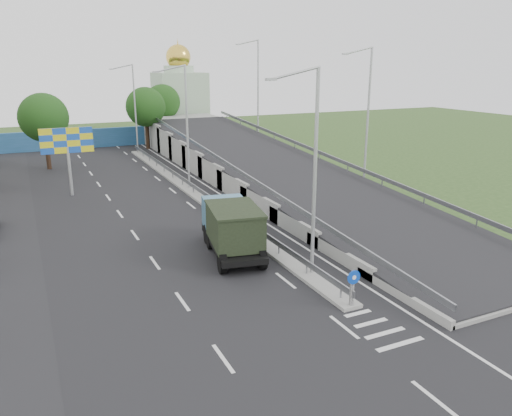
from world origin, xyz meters
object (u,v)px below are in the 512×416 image
sign_bollard (352,288)px  lamp_post_near (312,163)px  billboard (67,144)px  dump_truck (231,226)px  church (180,98)px  lamp_post_mid (185,121)px  lamp_post_far (133,104)px

sign_bollard → lamp_post_near: size_ratio=0.17×
lamp_post_near → billboard: (-9.11, 22.00, -1.62)m
dump_truck → billboard: bearing=122.0°
lamp_post_near → dump_truck: (-2.27, 4.61, -4.18)m
sign_bollard → billboard: (-9.00, 25.83, 3.15)m
church → billboard: 37.23m
lamp_post_mid → dump_truck: size_ratio=1.44×
billboard → lamp_post_near: bearing=-67.5°
lamp_post_near → lamp_post_far: bearing=90.0°
lamp_post_near → dump_truck: size_ratio=1.44×
church → dump_truck: size_ratio=1.98×
lamp_post_near → church: bearing=79.6°
church → dump_truck: church is taller
sign_bollard → church: size_ratio=0.12×
sign_bollard → church: bearing=80.2°
lamp_post_near → dump_truck: lamp_post_near is taller
lamp_post_mid → billboard: lamp_post_mid is taller
lamp_post_mid → dump_truck: (-2.27, -15.39, -4.18)m
lamp_post_far → billboard: (-9.11, -18.00, -1.62)m
dump_truck → lamp_post_far: bearing=96.9°
lamp_post_mid → lamp_post_far: same height
church → dump_truck: (-12.16, -49.39, -3.69)m
church → lamp_post_far: bearing=-125.2°
lamp_post_near → lamp_post_far: size_ratio=1.00×
sign_bollard → church: church is taller
lamp_post_near → church: 54.90m
sign_bollard → lamp_post_far: 44.08m
sign_bollard → church: (10.00, 57.83, 4.28)m
dump_truck → lamp_post_near: bearing=-53.2°
lamp_post_near → lamp_post_mid: 20.00m
billboard → lamp_post_far: bearing=63.2°
lamp_post_near → church: church is taller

